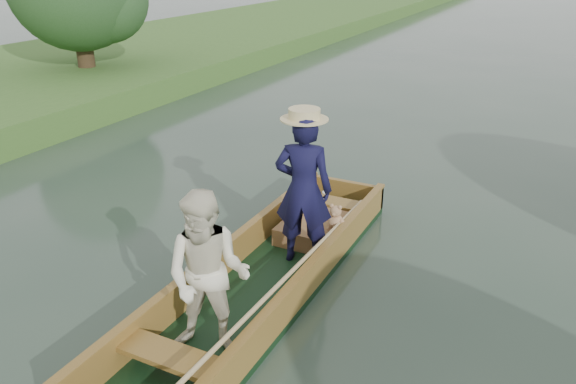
% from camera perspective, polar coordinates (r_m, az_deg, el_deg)
% --- Properties ---
extents(ground, '(120.00, 120.00, 0.00)m').
position_cam_1_polar(ground, '(6.25, -2.49, -10.00)').
color(ground, '#283D30').
rests_on(ground, ground).
extents(trees_far, '(21.16, 8.78, 4.39)m').
position_cam_1_polar(trees_far, '(8.46, 13.82, 16.67)').
color(trees_far, '#47331E').
rests_on(trees_far, ground).
extents(punt, '(1.12, 5.00, 1.88)m').
position_cam_1_polar(punt, '(5.84, -2.37, -5.89)').
color(punt, black).
rests_on(punt, ground).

